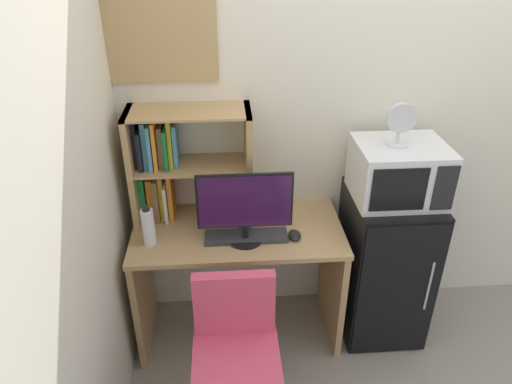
% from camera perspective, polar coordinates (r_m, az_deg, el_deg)
% --- Properties ---
extents(wall_back, '(6.40, 0.04, 2.60)m').
position_cam_1_polar(wall_back, '(3.06, 24.09, 8.55)').
color(wall_back, silver).
rests_on(wall_back, ground_plane).
extents(wall_left, '(0.04, 4.40, 2.60)m').
position_cam_1_polar(wall_left, '(1.46, -28.22, -16.54)').
color(wall_left, silver).
rests_on(wall_left, ground_plane).
extents(desk, '(1.17, 0.59, 0.77)m').
position_cam_1_polar(desk, '(2.82, -2.10, -8.57)').
color(desk, tan).
rests_on(desk, ground_plane).
extents(hutch_bookshelf, '(0.66, 0.28, 0.64)m').
position_cam_1_polar(hutch_bookshelf, '(2.66, -9.85, 3.47)').
color(hutch_bookshelf, tan).
rests_on(hutch_bookshelf, desk).
extents(monitor, '(0.50, 0.19, 0.40)m').
position_cam_1_polar(monitor, '(2.47, -1.33, -1.61)').
color(monitor, black).
rests_on(monitor, desk).
extents(keyboard, '(0.45, 0.13, 0.02)m').
position_cam_1_polar(keyboard, '(2.59, -1.17, -5.33)').
color(keyboard, '#333338').
rests_on(keyboard, desk).
extents(computer_mouse, '(0.07, 0.11, 0.03)m').
position_cam_1_polar(computer_mouse, '(2.60, 4.62, -5.16)').
color(computer_mouse, black).
rests_on(computer_mouse, desk).
extents(water_bottle, '(0.07, 0.07, 0.23)m').
position_cam_1_polar(water_bottle, '(2.56, -12.72, -4.05)').
color(water_bottle, silver).
rests_on(water_bottle, desk).
extents(mini_fridge, '(0.47, 0.54, 0.94)m').
position_cam_1_polar(mini_fridge, '(3.01, 14.99, -8.29)').
color(mini_fridge, black).
rests_on(mini_fridge, ground_plane).
extents(microwave, '(0.48, 0.40, 0.31)m').
position_cam_1_polar(microwave, '(2.69, 16.67, 2.34)').
color(microwave, silver).
rests_on(microwave, mini_fridge).
extents(desk_fan, '(0.16, 0.11, 0.23)m').
position_cam_1_polar(desk_fan, '(2.56, 16.89, 7.91)').
color(desk_fan, silver).
rests_on(desk_fan, microwave).
extents(desk_chair, '(0.47, 0.47, 0.87)m').
position_cam_1_polar(desk_chair, '(2.44, -2.34, -20.41)').
color(desk_chair, black).
rests_on(desk_chair, ground_plane).
extents(wall_corkboard, '(0.58, 0.02, 0.50)m').
position_cam_1_polar(wall_corkboard, '(2.56, -11.48, 18.14)').
color(wall_corkboard, tan).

